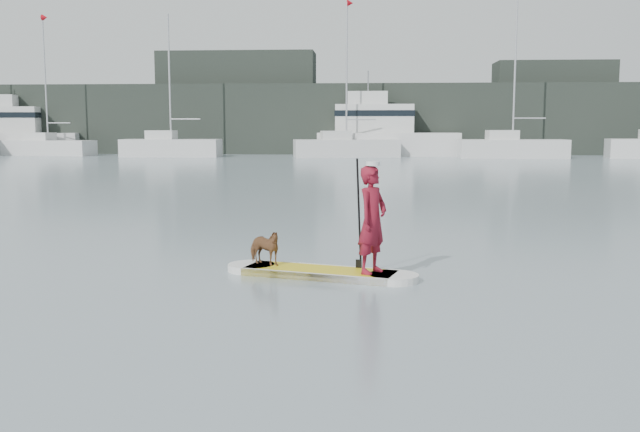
# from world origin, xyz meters

# --- Properties ---
(ground) EXTENTS (140.00, 140.00, 0.00)m
(ground) POSITION_xyz_m (0.00, 0.00, 0.00)
(ground) COLOR slate
(ground) RESTS_ON ground
(paddleboard) EXTENTS (3.20, 1.49, 0.12)m
(paddleboard) POSITION_xyz_m (1.17, 0.79, 0.06)
(paddleboard) COLOR gold
(paddleboard) RESTS_ON ground
(paddler) EXTENTS (0.68, 0.75, 1.72)m
(paddler) POSITION_xyz_m (2.03, 0.54, 0.98)
(paddler) COLOR maroon
(paddler) RESTS_ON paddleboard
(white_cap) EXTENTS (0.22, 0.22, 0.07)m
(white_cap) POSITION_xyz_m (2.03, 0.54, 1.87)
(white_cap) COLOR silver
(white_cap) RESTS_ON paddler
(dog) EXTENTS (0.78, 0.66, 0.61)m
(dog) POSITION_xyz_m (0.20, 1.07, 0.42)
(dog) COLOR brown
(dog) RESTS_ON paddleboard
(paddle) EXTENTS (0.12, 0.30, 2.00)m
(paddle) POSITION_xyz_m (1.81, 0.92, 0.80)
(paddle) COLOR black
(paddle) RESTS_ON ground
(sailboat_b) EXTENTS (7.94, 3.55, 11.38)m
(sailboat_b) POSITION_xyz_m (-24.64, 46.81, 0.79)
(sailboat_b) COLOR silver
(sailboat_b) RESTS_ON ground
(sailboat_c) EXTENTS (7.72, 2.62, 11.06)m
(sailboat_c) POSITION_xyz_m (-13.77, 44.96, 0.82)
(sailboat_c) COLOR silver
(sailboat_c) RESTS_ON ground
(sailboat_d) EXTENTS (8.50, 3.99, 12.05)m
(sailboat_d) POSITION_xyz_m (0.09, 45.49, 0.86)
(sailboat_d) COLOR silver
(sailboat_d) RESTS_ON ground
(sailboat_e) EXTENTS (8.09, 2.80, 11.64)m
(sailboat_e) POSITION_xyz_m (12.74, 44.44, 0.83)
(sailboat_e) COLOR silver
(sailboat_e) RESTS_ON ground
(motor_yacht_a) EXTENTS (11.55, 3.88, 6.87)m
(motor_yacht_a) POSITION_xyz_m (3.02, 48.11, 1.93)
(motor_yacht_a) COLOR silver
(motor_yacht_a) RESTS_ON ground
(motor_yacht_b) EXTENTS (10.59, 5.33, 6.68)m
(motor_yacht_b) POSITION_xyz_m (-28.64, 48.91, 1.88)
(motor_yacht_b) COLOR silver
(motor_yacht_b) RESTS_ON ground
(shore_mass) EXTENTS (90.00, 6.00, 6.00)m
(shore_mass) POSITION_xyz_m (0.00, 53.00, 3.00)
(shore_mass) COLOR black
(shore_mass) RESTS_ON ground
(shore_building_west) EXTENTS (14.00, 4.00, 9.00)m
(shore_building_west) POSITION_xyz_m (-10.00, 54.00, 4.50)
(shore_building_west) COLOR black
(shore_building_west) RESTS_ON ground
(shore_building_east) EXTENTS (10.00, 4.00, 8.00)m
(shore_building_east) POSITION_xyz_m (18.00, 54.00, 4.00)
(shore_building_east) COLOR black
(shore_building_east) RESTS_ON ground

